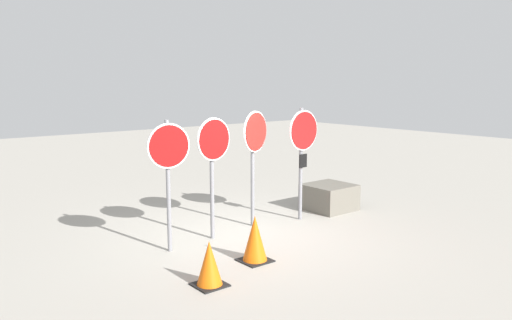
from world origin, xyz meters
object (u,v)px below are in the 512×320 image
stop_sign_0 (169,159)px  stop_sign_1 (213,152)px  stop_sign_3 (303,142)px  traffic_cone_0 (209,264)px  stop_sign_2 (255,144)px  traffic_cone_1 (255,239)px  storage_crate (329,197)px

stop_sign_0 → stop_sign_1: 0.96m
stop_sign_1 → stop_sign_3: 2.11m
stop_sign_1 → stop_sign_0: bearing=178.8°
stop_sign_1 → traffic_cone_0: 2.44m
stop_sign_0 → stop_sign_2: 2.04m
stop_sign_2 → traffic_cone_1: 2.31m
stop_sign_3 → traffic_cone_0: 3.92m
stop_sign_1 → traffic_cone_0: stop_sign_1 is taller
stop_sign_1 → stop_sign_2: stop_sign_2 is taller
storage_crate → traffic_cone_1: bearing=-156.0°
stop_sign_2 → storage_crate: (2.08, -0.04, -1.34)m
stop_sign_0 → traffic_cone_1: bearing=-50.8°
traffic_cone_1 → storage_crate: bearing=24.0°
storage_crate → stop_sign_0: bearing=-176.6°
stop_sign_0 → storage_crate: (4.10, 0.25, -1.28)m
traffic_cone_1 → stop_sign_3: bearing=29.1°
stop_sign_3 → traffic_cone_1: stop_sign_3 is taller
stop_sign_1 → traffic_cone_0: bearing=-134.4°
stop_sign_1 → stop_sign_3: size_ratio=0.95×
stop_sign_3 → traffic_cone_1: size_ratio=3.11×
traffic_cone_0 → stop_sign_2: bearing=38.9°
stop_sign_1 → stop_sign_3: stop_sign_3 is taller
stop_sign_2 → storage_crate: bearing=-20.3°
stop_sign_2 → traffic_cone_0: 3.23m
stop_sign_0 → stop_sign_1: size_ratio=1.01×
stop_sign_3 → storage_crate: (1.04, 0.21, -1.33)m
stop_sign_0 → storage_crate: size_ratio=2.25×
stop_sign_0 → stop_sign_2: size_ratio=0.97×
stop_sign_0 → traffic_cone_1: 1.89m
stop_sign_3 → stop_sign_0: bearing=176.5°
stop_sign_2 → traffic_cone_1: (-1.22, -1.51, -1.26)m
stop_sign_1 → storage_crate: (3.15, 0.13, -1.29)m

